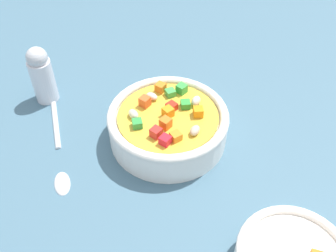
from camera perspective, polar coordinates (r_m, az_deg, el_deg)
ground_plane at (r=55.92cm, az=-0.00°, el=-2.45°), size 140.00×140.00×2.00cm
soup_bowl_main at (r=53.27cm, az=-0.00°, el=0.23°), size 16.37×16.37×5.74cm
spoon at (r=55.62cm, az=-15.77°, el=-2.88°), size 16.29×12.93×0.86cm
pepper_shaker at (r=61.44cm, az=-17.94°, el=7.12°), size 3.45×3.45×9.22cm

